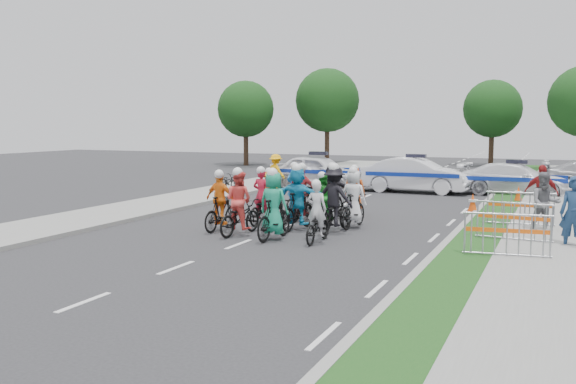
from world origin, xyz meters
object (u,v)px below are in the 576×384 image
at_px(tree_3, 327,100).
at_px(spectator_0, 574,213).
at_px(rider_3, 221,207).
at_px(spectator_2, 541,193).
at_px(police_car_1, 416,175).
at_px(rider_13, 355,196).
at_px(rider_7, 354,204).
at_px(tree_4, 493,109).
at_px(spectator_1, 545,203).
at_px(tree_0, 246,109).
at_px(rider_2, 239,210).
at_px(rider_11, 332,195).
at_px(barrier_1, 514,223).
at_px(rider_1, 274,212).
at_px(barrier_2, 520,210).
at_px(cone_1, 518,195).
at_px(rider_0, 317,222).
at_px(parked_bike, 229,182).
at_px(rider_4, 335,206).
at_px(rider_8, 323,205).
at_px(police_car_2, 516,179).
at_px(cone_0, 473,204).
at_px(marshal_hiviz, 276,172).
at_px(rider_10, 270,198).
at_px(police_car_0, 318,172).
at_px(rider_5, 298,202).
at_px(barrier_0, 507,237).
at_px(rider_6, 262,205).
at_px(rider_9, 303,199).
at_px(rider_12, 295,197).

bearing_deg(tree_3, spectator_0, -59.72).
bearing_deg(rider_3, spectator_2, -141.64).
bearing_deg(police_car_1, rider_13, -179.88).
xyz_separation_m(rider_7, tree_4, (1.01, 30.21, 3.45)).
relative_size(spectator_1, tree_0, 0.29).
bearing_deg(rider_2, police_car_1, -92.77).
xyz_separation_m(rider_11, barrier_1, (5.96, -2.47, -0.24)).
distance_m(rider_1, rider_3, 2.17).
relative_size(rider_1, barrier_2, 1.00).
height_order(cone_1, tree_4, tree_4).
relative_size(rider_11, tree_3, 0.26).
relative_size(rider_0, police_car_1, 0.35).
xyz_separation_m(rider_1, parked_bike, (-7.08, 10.46, -0.33)).
bearing_deg(rider_4, tree_0, -50.15).
xyz_separation_m(rider_8, spectator_1, (6.49, 0.90, 0.27)).
height_order(police_car_2, cone_0, police_car_2).
height_order(police_car_2, parked_bike, police_car_2).
xyz_separation_m(rider_0, cone_1, (4.44, 11.06, -0.23)).
bearing_deg(rider_4, marshal_hiviz, -49.62).
xyz_separation_m(rider_1, rider_3, (-2.05, 0.69, -0.06)).
height_order(rider_10, tree_3, tree_3).
xyz_separation_m(cone_0, tree_4, (-1.94, 25.48, 3.85)).
distance_m(police_car_2, tree_3, 23.00).
distance_m(rider_1, barrier_1, 6.42).
relative_size(rider_4, barrier_1, 1.04).
relative_size(rider_1, cone_0, 2.85).
xyz_separation_m(police_car_0, parked_bike, (-3.45, -2.75, -0.38)).
xyz_separation_m(police_car_1, parked_bike, (-8.13, -3.00, -0.36)).
bearing_deg(rider_5, rider_13, -94.25).
distance_m(rider_8, spectator_2, 7.30).
distance_m(rider_7, barrier_0, 5.65).
bearing_deg(rider_10, rider_3, 90.36).
bearing_deg(rider_5, rider_3, 35.54).
distance_m(rider_7, cone_0, 5.59).
xyz_separation_m(rider_6, cone_1, (7.16, 8.78, -0.27)).
relative_size(rider_9, rider_11, 1.01).
height_order(police_car_0, barrier_2, police_car_0).
bearing_deg(spectator_1, spectator_2, 77.60).
relative_size(rider_5, police_car_0, 0.41).
distance_m(marshal_hiviz, barrier_0, 16.93).
bearing_deg(rider_7, rider_8, -4.76).
bearing_deg(rider_7, rider_3, 35.18).
bearing_deg(rider_12, police_car_1, -108.38).
xyz_separation_m(rider_12, tree_0, (-13.23, 22.24, 3.57)).
bearing_deg(spectator_1, rider_8, 171.66).
distance_m(rider_10, tree_3, 28.70).
bearing_deg(police_car_0, rider_11, -150.43).
bearing_deg(rider_11, rider_7, 130.95).
bearing_deg(spectator_0, rider_0, -157.02).
height_order(police_car_2, spectator_0, spectator_0).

